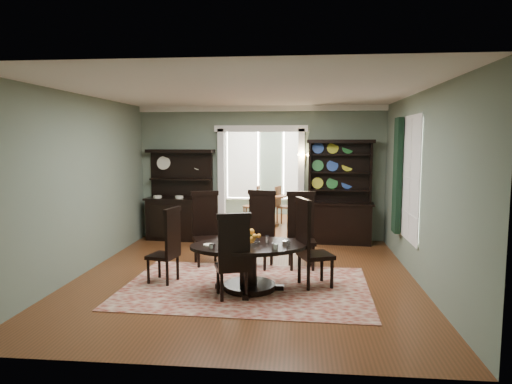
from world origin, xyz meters
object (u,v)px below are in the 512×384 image
at_px(sideboard, 180,208).
at_px(parlor_table, 270,206).
at_px(dining_table, 249,258).
at_px(welsh_dresser, 340,206).

bearing_deg(sideboard, parlor_table, 49.82).
relative_size(dining_table, parlor_table, 2.26).
distance_m(sideboard, parlor_table, 2.69).
xyz_separation_m(dining_table, sideboard, (-1.95, 3.36, 0.22)).
distance_m(dining_table, parlor_table, 5.25).
bearing_deg(welsh_dresser, sideboard, -175.54).
bearing_deg(welsh_dresser, parlor_table, 135.60).
relative_size(sideboard, welsh_dresser, 0.90).
relative_size(dining_table, welsh_dresser, 0.87).
xyz_separation_m(sideboard, parlor_table, (1.91, 1.89, -0.19)).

